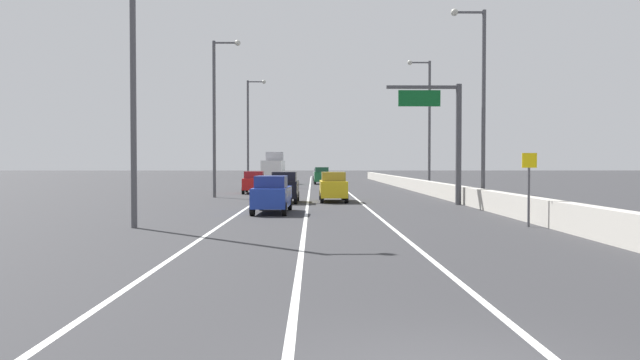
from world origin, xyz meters
The scene contains 19 objects.
ground_plane centered at (0.00, 64.00, 0.00)m, with size 320.00×320.00×0.00m, color #2D2D30.
lane_stripe_left centered at (-5.50, 55.00, 0.00)m, with size 0.16×130.00×0.00m, color silver.
lane_stripe_center centered at (-2.00, 55.00, 0.00)m, with size 0.16×130.00×0.00m, color silver.
lane_stripe_right centered at (1.50, 55.00, 0.00)m, with size 0.16×130.00×0.00m, color silver.
jersey_barrier_right centered at (7.99, 40.00, 0.55)m, with size 0.60×120.00×1.10m, color #B2ADA3.
overhead_sign_gantry centered at (6.65, 31.59, 4.73)m, with size 4.68×0.36×7.50m.
speed_advisory_sign centered at (7.09, 17.93, 1.76)m, with size 0.60×0.11×3.00m.
lamp_post_right_second centered at (8.45, 30.64, 6.72)m, with size 2.14×0.44×11.90m.
lamp_post_right_third centered at (8.67, 49.55, 6.72)m, with size 2.14×0.44×11.90m.
lamp_post_left_near centered at (-8.59, 17.73, 6.72)m, with size 2.14×0.44×11.90m.
lamp_post_left_mid centered at (-8.92, 40.42, 6.72)m, with size 2.14×0.44×11.90m.
lamp_post_left_far centered at (-8.70, 63.12, 6.72)m, with size 2.14×0.44×11.90m.
car_red_0 centered at (-6.71, 46.92, 0.95)m, with size 1.96×4.59×1.91m.
car_blue_1 centered at (-3.79, 25.24, 0.97)m, with size 1.95×4.78×1.94m.
car_yellow_2 centered at (-0.30, 35.01, 1.00)m, with size 1.84×4.81×2.00m.
car_black_3 centered at (-3.52, 33.91, 1.01)m, with size 1.84×4.10×2.03m.
car_green_4 centered at (-0.58, 71.07, 1.05)m, with size 1.99×4.64×2.11m.
car_silver_5 centered at (-0.64, 88.38, 0.93)m, with size 1.97×4.14×1.87m.
box_truck centered at (-6.52, 70.65, 1.83)m, with size 2.51×9.19×4.02m.
Camera 1 is at (-1.67, -7.48, 2.57)m, focal length 35.43 mm.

